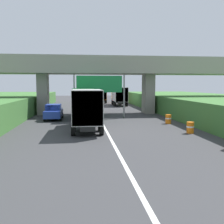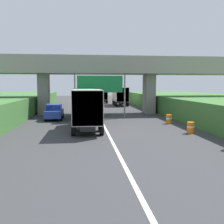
% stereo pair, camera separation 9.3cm
% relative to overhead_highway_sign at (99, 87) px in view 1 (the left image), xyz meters
% --- Properties ---
extents(lane_centre_stripe, '(0.20, 100.90, 0.01)m').
position_rel_overhead_highway_sign_xyz_m(lane_centre_stripe, '(0.00, -2.72, -3.64)').
color(lane_centre_stripe, white).
rests_on(lane_centre_stripe, ground).
extents(overpass_bridge, '(40.00, 4.80, 7.48)m').
position_rel_overhead_highway_sign_xyz_m(overpass_bridge, '(0.00, 4.89, 1.97)').
color(overpass_bridge, gray).
rests_on(overpass_bridge, ground).
extents(overhead_highway_sign, '(5.88, 0.18, 4.98)m').
position_rel_overhead_highway_sign_xyz_m(overhead_highway_sign, '(0.00, 0.00, 0.00)').
color(overhead_highway_sign, slate).
rests_on(overhead_highway_sign, ground).
extents(truck_green, '(2.44, 7.30, 3.44)m').
position_rel_overhead_highway_sign_xyz_m(truck_green, '(-1.85, 0.62, -1.71)').
color(truck_green, black).
rests_on(truck_green, ground).
extents(truck_black, '(2.44, 7.30, 3.44)m').
position_rel_overhead_highway_sign_xyz_m(truck_black, '(-1.61, -7.67, -1.71)').
color(truck_black, black).
rests_on(truck_black, ground).
extents(truck_orange, '(2.44, 7.30, 3.44)m').
position_rel_overhead_highway_sign_xyz_m(truck_orange, '(1.94, 26.32, -1.71)').
color(truck_orange, black).
rests_on(truck_orange, ground).
extents(truck_white, '(2.44, 7.30, 3.44)m').
position_rel_overhead_highway_sign_xyz_m(truck_white, '(5.00, 18.51, -1.71)').
color(truck_white, black).
rests_on(truck_white, ground).
extents(car_blue, '(1.86, 4.10, 1.72)m').
position_rel_overhead_highway_sign_xyz_m(car_blue, '(-5.12, -0.58, -2.78)').
color(car_blue, '#233D9E').
rests_on(car_blue, ground).
extents(car_red, '(1.86, 4.10, 1.72)m').
position_rel_overhead_highway_sign_xyz_m(car_red, '(-1.46, 17.98, -2.78)').
color(car_red, red).
rests_on(car_red, ground).
extents(construction_barrel_3, '(0.57, 0.57, 0.90)m').
position_rel_overhead_highway_sign_xyz_m(construction_barrel_3, '(6.50, -10.05, -3.18)').
color(construction_barrel_3, orange).
rests_on(construction_barrel_3, ground).
extents(construction_barrel_4, '(0.57, 0.57, 0.90)m').
position_rel_overhead_highway_sign_xyz_m(construction_barrel_4, '(6.49, -4.88, -3.18)').
color(construction_barrel_4, orange).
rests_on(construction_barrel_4, ground).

